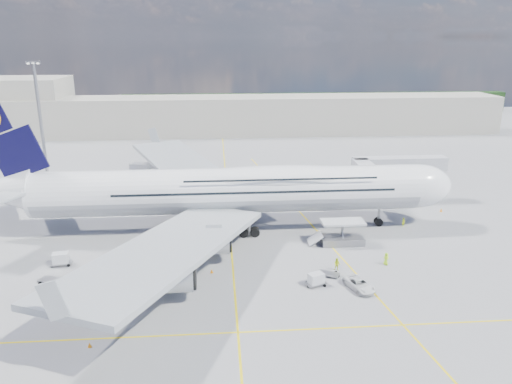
{
  "coord_description": "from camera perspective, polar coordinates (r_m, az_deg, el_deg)",
  "views": [
    {
      "loc": [
        -1.76,
        -66.65,
        30.38
      ],
      "look_at": [
        4.18,
        8.0,
        7.02
      ],
      "focal_mm": 35.0,
      "sensor_mm": 36.0,
      "label": 1
    }
  ],
  "objects": [
    {
      "name": "ground",
      "position": [
        73.27,
        -2.78,
        -7.19
      ],
      "size": [
        300.0,
        300.0,
        0.0
      ],
      "primitive_type": "plane",
      "color": "gray",
      "rests_on": "ground"
    },
    {
      "name": "taxi_line_main",
      "position": [
        73.27,
        -2.78,
        -7.19
      ],
      "size": [
        0.25,
        220.0,
        0.01
      ],
      "primitive_type": "cube",
      "color": "yellow",
      "rests_on": "ground"
    },
    {
      "name": "taxi_line_cross",
      "position": [
        55.7,
        -2.08,
        -15.74
      ],
      "size": [
        120.0,
        0.25,
        0.01
      ],
      "primitive_type": "cube",
      "color": "yellow",
      "rests_on": "ground"
    },
    {
      "name": "taxi_line_diag",
      "position": [
        83.95,
        6.61,
        -4.01
      ],
      "size": [
        14.16,
        99.06,
        0.01
      ],
      "primitive_type": "cube",
      "rotation": [
        0.0,
        0.0,
        0.14
      ],
      "color": "yellow",
      "rests_on": "ground"
    },
    {
      "name": "airliner",
      "position": [
        80.21,
        -2.9,
        0.26
      ],
      "size": [
        77.26,
        79.15,
        23.71
      ],
      "color": "white",
      "rests_on": "ground"
    },
    {
      "name": "jet_bridge",
      "position": [
        96.03,
        14.81,
        2.56
      ],
      "size": [
        18.8,
        12.1,
        8.5
      ],
      "color": "#B7B7BC",
      "rests_on": "ground"
    },
    {
      "name": "cargo_loader",
      "position": [
        77.66,
        9.68,
        -4.97
      ],
      "size": [
        8.53,
        3.2,
        3.67
      ],
      "color": "silver",
      "rests_on": "ground"
    },
    {
      "name": "light_mast",
      "position": [
        119.26,
        -23.41,
        7.64
      ],
      "size": [
        3.0,
        0.7,
        25.5
      ],
      "color": "gray",
      "rests_on": "ground"
    },
    {
      "name": "terminal",
      "position": [
        163.49,
        -3.93,
        8.71
      ],
      "size": [
        180.0,
        16.0,
        12.0
      ],
      "primitive_type": "cube",
      "color": "#B2AD9E",
      "rests_on": "ground"
    },
    {
      "name": "hangar",
      "position": [
        181.35,
        -26.95,
        8.71
      ],
      "size": [
        40.0,
        22.0,
        18.0
      ],
      "primitive_type": "cube",
      "color": "#B2AD9E",
      "rests_on": "ground"
    },
    {
      "name": "tree_line",
      "position": [
        212.48,
        6.93,
        10.07
      ],
      "size": [
        160.0,
        6.0,
        8.0
      ],
      "primitive_type": "cube",
      "color": "#193814",
      "rests_on": "ground"
    },
    {
      "name": "dolly_row_a",
      "position": [
        70.53,
        -22.36,
        -9.28
      ],
      "size": [
        3.48,
        2.63,
        0.45
      ],
      "rotation": [
        0.0,
        0.0,
        -0.36
      ],
      "color": "gray",
      "rests_on": "ground"
    },
    {
      "name": "dolly_row_b",
      "position": [
        69.24,
        -15.63,
        -9.11
      ],
      "size": [
        2.82,
        1.72,
        0.39
      ],
      "rotation": [
        0.0,
        0.0,
        0.11
      ],
      "color": "gray",
      "rests_on": "ground"
    },
    {
      "name": "dolly_row_c",
      "position": [
        69.68,
        -10.17,
        -7.75
      ],
      "size": [
        3.56,
        2.08,
        2.18
      ],
      "rotation": [
        0.0,
        0.0,
        0.07
      ],
      "color": "gray",
      "rests_on": "ground"
    },
    {
      "name": "dolly_back",
      "position": [
        74.78,
        -21.42,
        -7.11
      ],
      "size": [
        3.08,
        1.97,
        1.82
      ],
      "rotation": [
        0.0,
        0.0,
        0.16
      ],
      "color": "gray",
      "rests_on": "ground"
    },
    {
      "name": "dolly_nose_far",
      "position": [
        67.72,
        8.31,
        -9.23
      ],
      "size": [
        3.15,
        2.62,
        0.41
      ],
      "rotation": [
        0.0,
        0.0,
        -0.49
      ],
      "color": "gray",
      "rests_on": "ground"
    },
    {
      "name": "dolly_nose_near",
      "position": [
        64.86,
        6.87,
        -9.85
      ],
      "size": [
        2.95,
        2.31,
        1.66
      ],
      "rotation": [
        0.0,
        0.0,
        0.4
      ],
      "color": "gray",
      "rests_on": "ground"
    },
    {
      "name": "baggage_tug",
      "position": [
        64.26,
        -11.19,
        -10.44
      ],
      "size": [
        3.05,
        1.73,
        1.81
      ],
      "rotation": [
        0.0,
        0.0,
        0.14
      ],
      "color": "white",
      "rests_on": "ground"
    },
    {
      "name": "catering_truck_inner",
      "position": [
        105.13,
        -6.66,
        1.39
      ],
      "size": [
        6.29,
        2.74,
        3.68
      ],
      "rotation": [
        0.0,
        0.0,
        -0.09
      ],
      "color": "gray",
      "rests_on": "ground"
    },
    {
      "name": "catering_truck_outer",
      "position": [
        113.12,
        -12.65,
        2.23
      ],
      "size": [
        6.64,
        3.67,
        3.74
      ],
      "rotation": [
        0.0,
        0.0,
        -0.25
      ],
      "color": "gray",
      "rests_on": "ground"
    },
    {
      "name": "service_van",
      "position": [
        64.93,
        11.71,
        -10.3
      ],
      "size": [
        3.69,
        5.32,
        1.35
      ],
      "primitive_type": "imported",
      "rotation": [
        0.0,
        0.0,
        0.33
      ],
      "color": "white",
      "rests_on": "ground"
    },
    {
      "name": "crew_nose",
      "position": [
        86.97,
        16.5,
        -3.32
      ],
      "size": [
        0.66,
        0.55,
        1.55
      ],
      "primitive_type": "imported",
      "rotation": [
        0.0,
        0.0,
        0.37
      ],
      "color": "#DEF71A",
      "rests_on": "ground"
    },
    {
      "name": "crew_loader",
      "position": [
        69.13,
        9.25,
        -8.16
      ],
      "size": [
        1.08,
        1.0,
        1.8
      ],
      "primitive_type": "imported",
      "rotation": [
        0.0,
        0.0,
        -0.45
      ],
      "color": "#DCEF19",
      "rests_on": "ground"
    },
    {
      "name": "crew_wing",
      "position": [
        73.18,
        -12.77,
        -6.86
      ],
      "size": [
        0.5,
        1.11,
        1.87
      ],
      "primitive_type": "imported",
      "rotation": [
        0.0,
        0.0,
        1.53
      ],
      "color": "#BFF91A",
      "rests_on": "ground"
    },
    {
      "name": "crew_van",
      "position": [
        72.14,
        14.65,
        -7.4
      ],
      "size": [
        0.97,
        1.05,
        1.79
      ],
      "primitive_type": "imported",
      "rotation": [
        0.0,
        0.0,
        2.18
      ],
      "color": "#BAFF1A",
      "rests_on": "ground"
    },
    {
      "name": "crew_tug",
      "position": [
        64.0,
        -10.0,
        -10.32
      ],
      "size": [
        1.39,
        1.01,
        1.94
      ],
      "primitive_type": "imported",
      "rotation": [
        0.0,
        0.0,
        -0.25
      ],
      "color": "#D8F319",
      "rests_on": "ground"
    },
    {
      "name": "cone_nose",
      "position": [
        96.61,
        20.4,
        -1.94
      ],
      "size": [
        0.5,
        0.5,
        0.64
      ],
      "color": "orange",
      "rests_on": "ground"
    },
    {
      "name": "cone_wing_left_inner",
      "position": [
        102.8,
        -9.18,
        0.06
      ],
      "size": [
        0.42,
        0.42,
        0.54
      ],
      "color": "orange",
      "rests_on": "ground"
    },
    {
      "name": "cone_wing_left_outer",
      "position": [
        103.6,
        -13.66,
        -0.09
      ],
      "size": [
        0.4,
        0.4,
        0.51
      ],
      "color": "orange",
      "rests_on": "ground"
    },
    {
      "name": "cone_wing_right_inner",
      "position": [
        68.13,
        -5.08,
        -8.99
      ],
      "size": [
        0.42,
        0.42,
        0.53
      ],
      "color": "orange",
      "rests_on": "ground"
    },
    {
      "name": "cone_wing_right_outer",
      "position": [
        55.98,
        -18.49,
        -16.23
      ],
      "size": [
        0.43,
        0.43,
        0.54
      ],
      "color": "orange",
      "rests_on": "ground"
    }
  ]
}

